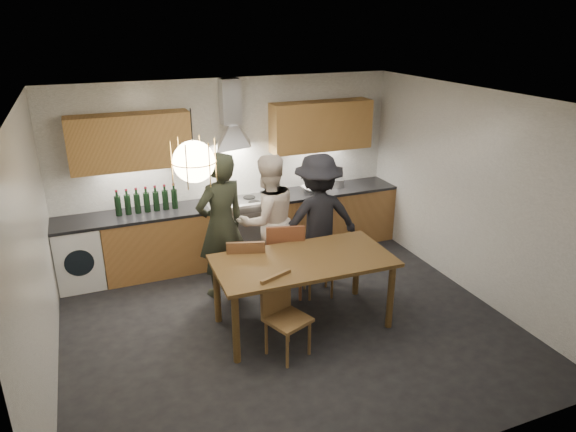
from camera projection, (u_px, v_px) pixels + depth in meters
name	position (u px, v px, depth m)	size (l,w,h in m)	color
ground	(288.00, 324.00, 6.03)	(5.00, 5.00, 0.00)	black
room_shell	(288.00, 186.00, 5.41)	(5.02, 4.52, 2.61)	white
counter_run	(240.00, 229.00, 7.56)	(5.00, 0.62, 0.90)	#B88146
range_stove	(238.00, 230.00, 7.55)	(0.90, 0.60, 0.92)	silver
wall_fixtures	(232.00, 132.00, 7.13)	(4.30, 0.54, 1.10)	tan
pendant_lamp	(194.00, 162.00, 4.83)	(0.43, 0.43, 0.70)	black
dining_table	(303.00, 267.00, 5.77)	(2.02, 1.04, 0.84)	brown
chair_back_left	(247.00, 271.00, 6.09)	(0.55, 0.55, 0.98)	brown
chair_back_mid	(285.00, 256.00, 6.39)	(0.57, 0.57, 1.03)	brown
chair_back_right	(320.00, 265.00, 6.47)	(0.42, 0.42, 0.80)	brown
chair_front	(282.00, 310.00, 5.37)	(0.52, 0.52, 0.88)	brown
person_left	(221.00, 226.00, 6.40)	(0.69, 0.45, 1.88)	black
person_mid	(268.00, 221.00, 6.71)	(0.86, 0.67, 1.77)	white
person_right	(318.00, 219.00, 6.76)	(1.14, 0.65, 1.76)	black
mixing_bowl	(313.00, 189.00, 7.77)	(0.33, 0.33, 0.08)	silver
stock_pot	(339.00, 183.00, 7.96)	(0.17, 0.17, 0.12)	#ABACAF
wine_bottles	(147.00, 200.00, 6.91)	(0.83, 0.08, 0.35)	black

